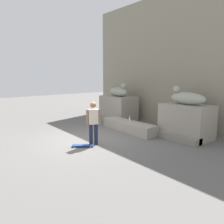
{
  "coord_description": "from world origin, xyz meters",
  "views": [
    {
      "loc": [
        7.57,
        -4.68,
        2.7
      ],
      "look_at": [
        0.26,
        1.08,
        1.1
      ],
      "focal_mm": 35.6,
      "sensor_mm": 36.0,
      "label": 1
    }
  ],
  "objects_px": {
    "statue_reclining_right": "(187,98)",
    "skater": "(93,121)",
    "statue_reclining_left": "(119,91)",
    "bottle_clear": "(130,120)",
    "skateboard": "(83,145)",
    "bottle_brown": "(130,119)"
  },
  "relations": [
    {
      "from": "skateboard",
      "to": "bottle_clear",
      "type": "bearing_deg",
      "value": -132.2
    },
    {
      "from": "statue_reclining_right",
      "to": "skater",
      "type": "xyz_separation_m",
      "value": [
        -1.57,
        -3.68,
        -0.79
      ]
    },
    {
      "from": "skater",
      "to": "skateboard",
      "type": "bearing_deg",
      "value": 20.66
    },
    {
      "from": "skater",
      "to": "statue_reclining_right",
      "type": "bearing_deg",
      "value": 179.63
    },
    {
      "from": "statue_reclining_right",
      "to": "statue_reclining_left",
      "type": "bearing_deg",
      "value": -1.61
    },
    {
      "from": "skateboard",
      "to": "bottle_clear",
      "type": "height_order",
      "value": "bottle_clear"
    },
    {
      "from": "statue_reclining_left",
      "to": "bottle_brown",
      "type": "bearing_deg",
      "value": -21.2
    },
    {
      "from": "statue_reclining_right",
      "to": "bottle_clear",
      "type": "distance_m",
      "value": 2.73
    },
    {
      "from": "statue_reclining_right",
      "to": "bottle_brown",
      "type": "relative_size",
      "value": 6.1
    },
    {
      "from": "statue_reclining_left",
      "to": "bottle_clear",
      "type": "bearing_deg",
      "value": -22.39
    },
    {
      "from": "skateboard",
      "to": "skater",
      "type": "bearing_deg",
      "value": -145.16
    },
    {
      "from": "statue_reclining_right",
      "to": "bottle_brown",
      "type": "xyz_separation_m",
      "value": [
        -2.32,
        -1.11,
        -1.12
      ]
    },
    {
      "from": "bottle_clear",
      "to": "bottle_brown",
      "type": "bearing_deg",
      "value": 139.37
    },
    {
      "from": "statue_reclining_left",
      "to": "skater",
      "type": "relative_size",
      "value": 0.99
    },
    {
      "from": "skater",
      "to": "bottle_brown",
      "type": "relative_size",
      "value": 6.3
    },
    {
      "from": "statue_reclining_right",
      "to": "skater",
      "type": "bearing_deg",
      "value": 65.24
    },
    {
      "from": "skateboard",
      "to": "bottle_brown",
      "type": "relative_size",
      "value": 2.87
    },
    {
      "from": "statue_reclining_right",
      "to": "skateboard",
      "type": "xyz_separation_m",
      "value": [
        -1.59,
        -4.15,
        -1.65
      ]
    },
    {
      "from": "statue_reclining_left",
      "to": "skater",
      "type": "xyz_separation_m",
      "value": [
        2.89,
        -3.68,
        -0.79
      ]
    },
    {
      "from": "bottle_brown",
      "to": "bottle_clear",
      "type": "distance_m",
      "value": 0.24
    },
    {
      "from": "skateboard",
      "to": "bottle_clear",
      "type": "relative_size",
      "value": 2.84
    },
    {
      "from": "bottle_brown",
      "to": "statue_reclining_left",
      "type": "bearing_deg",
      "value": 152.6
    }
  ]
}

